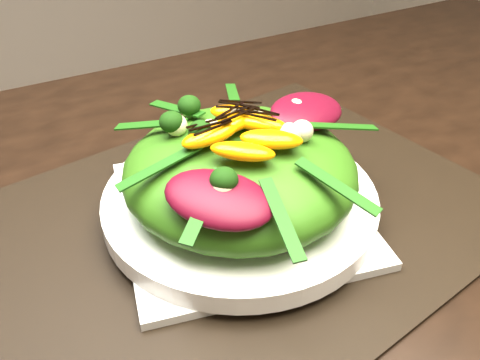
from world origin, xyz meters
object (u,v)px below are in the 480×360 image
placemat (240,216)px  salad_bowl (240,200)px  plate_base (240,211)px  orange_segment (215,121)px  dining_table (267,239)px  lettuce_mound (240,171)px

placemat → salad_bowl: 0.02m
plate_base → orange_segment: bearing=113.0°
dining_table → placemat: bearing=131.2°
salad_bowl → lettuce_mound: (0.00, 0.00, 0.04)m
plate_base → dining_table: bearing=-48.8°
placemat → orange_segment: 0.11m
salad_bowl → orange_segment: 0.09m
plate_base → orange_segment: (-0.01, 0.03, 0.09)m
dining_table → plate_base: (-0.02, 0.02, 0.03)m
salad_bowl → lettuce_mound: 0.04m
placemat → plate_base: plate_base is taller
placemat → lettuce_mound: 0.06m
placemat → lettuce_mound: size_ratio=2.29×
dining_table → placemat: 0.04m
dining_table → plate_base: 0.04m
placemat → lettuce_mound: (0.00, 0.00, 0.06)m
plate_base → orange_segment: orange_segment is taller
dining_table → orange_segment: bearing=122.1°
plate_base → salad_bowl: salad_bowl is taller
dining_table → plate_base: dining_table is taller
dining_table → placemat: size_ratio=3.11×
salad_bowl → orange_segment: orange_segment is taller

